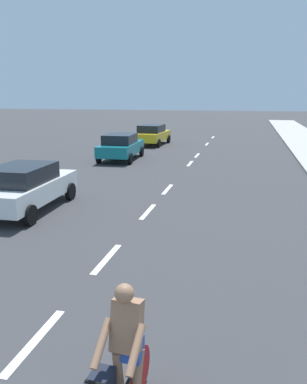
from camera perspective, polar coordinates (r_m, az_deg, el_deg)
The scene contains 13 objects.
ground_plane at distance 21.03m, azimuth 4.73°, elevation 3.45°, with size 160.00×160.00×0.00m, color #38383A.
lane_stripe_1 at distance 6.97m, azimuth -16.88°, elevation -20.01°, with size 0.16×1.80×0.01m, color white.
lane_stripe_2 at distance 9.60m, azimuth -6.83°, elevation -9.61°, with size 0.16×1.80×0.01m, color white.
lane_stripe_3 at distance 13.20m, azimuth -0.82°, elevation -2.87°, with size 0.16×1.80×0.01m, color white.
lane_stripe_4 at distance 16.30m, azimuth 2.05°, elevation 0.41°, with size 0.16×1.80×0.01m, color white.
lane_stripe_5 at distance 22.57m, azimuth 5.35°, elevation 4.17°, with size 0.16×1.80×0.01m, color white.
lane_stripe_6 at distance 25.67m, azimuth 6.38°, elevation 5.34°, with size 0.16×1.80×0.01m, color white.
lane_stripe_7 at distance 31.78m, azimuth 7.81°, elevation 6.95°, with size 0.16×1.80×0.01m, color white.
lane_stripe_8 at distance 37.01m, azimuth 8.67°, elevation 7.90°, with size 0.16×1.80×0.01m, color white.
cyclist at distance 4.90m, azimuth -4.91°, elevation -23.81°, with size 0.63×1.71×1.82m.
parked_car_white at distance 13.85m, azimuth -18.26°, elevation 0.82°, with size 2.19×4.52×1.57m.
parked_car_teal at distance 23.77m, azimuth -4.79°, elevation 6.72°, with size 2.22×4.53×1.57m.
parked_car_yellow at distance 30.94m, azimuth -0.21°, elevation 8.45°, with size 2.24×4.57×1.57m.
Camera 1 is at (3.13, -0.44, 3.83)m, focal length 36.53 mm.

